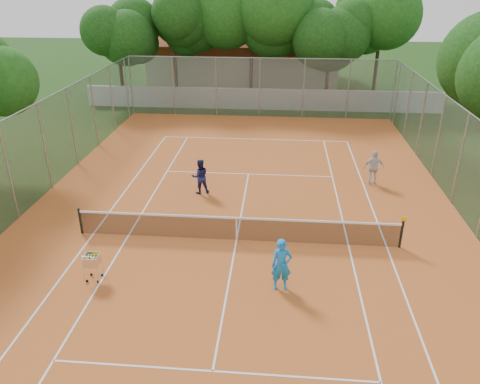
# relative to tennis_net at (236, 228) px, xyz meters

# --- Properties ---
(ground) EXTENTS (120.00, 120.00, 0.00)m
(ground) POSITION_rel_tennis_net_xyz_m (0.00, 0.00, -0.51)
(ground) COLOR #15330D
(ground) RESTS_ON ground
(court_pad) EXTENTS (18.00, 34.00, 0.02)m
(court_pad) POSITION_rel_tennis_net_xyz_m (0.00, 0.00, -0.50)
(court_pad) COLOR #BB5C24
(court_pad) RESTS_ON ground
(court_lines) EXTENTS (10.98, 23.78, 0.01)m
(court_lines) POSITION_rel_tennis_net_xyz_m (0.00, 0.00, -0.49)
(court_lines) COLOR white
(court_lines) RESTS_ON court_pad
(tennis_net) EXTENTS (11.88, 0.10, 0.98)m
(tennis_net) POSITION_rel_tennis_net_xyz_m (0.00, 0.00, 0.00)
(tennis_net) COLOR black
(tennis_net) RESTS_ON court_pad
(perimeter_fence) EXTENTS (18.00, 34.00, 4.00)m
(perimeter_fence) POSITION_rel_tennis_net_xyz_m (0.00, 0.00, 1.49)
(perimeter_fence) COLOR slate
(perimeter_fence) RESTS_ON ground
(boundary_wall) EXTENTS (26.00, 0.30, 1.50)m
(boundary_wall) POSITION_rel_tennis_net_xyz_m (0.00, 19.00, 0.24)
(boundary_wall) COLOR silver
(boundary_wall) RESTS_ON ground
(clubhouse) EXTENTS (16.40, 9.00, 4.40)m
(clubhouse) POSITION_rel_tennis_net_xyz_m (-2.00, 29.00, 1.69)
(clubhouse) COLOR beige
(clubhouse) RESTS_ON ground
(tropical_trees) EXTENTS (29.00, 19.00, 10.00)m
(tropical_trees) POSITION_rel_tennis_net_xyz_m (0.00, 22.00, 4.49)
(tropical_trees) COLOR #10370D
(tropical_trees) RESTS_ON ground
(player_near) EXTENTS (0.68, 0.49, 1.74)m
(player_near) POSITION_rel_tennis_net_xyz_m (1.66, -2.83, 0.38)
(player_near) COLOR #187DD2
(player_near) RESTS_ON court_pad
(player_far_left) EXTENTS (0.94, 0.84, 1.60)m
(player_far_left) POSITION_rel_tennis_net_xyz_m (-2.01, 4.03, 0.31)
(player_far_left) COLOR #1A1E50
(player_far_left) RESTS_ON court_pad
(player_far_right) EXTENTS (1.00, 0.50, 1.65)m
(player_far_right) POSITION_rel_tennis_net_xyz_m (5.90, 5.74, 0.33)
(player_far_right) COLOR silver
(player_far_right) RESTS_ON court_pad
(ball_hopper) EXTENTS (0.63, 0.63, 1.00)m
(ball_hopper) POSITION_rel_tennis_net_xyz_m (-4.35, -2.88, 0.01)
(ball_hopper) COLOR silver
(ball_hopper) RESTS_ON court_pad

